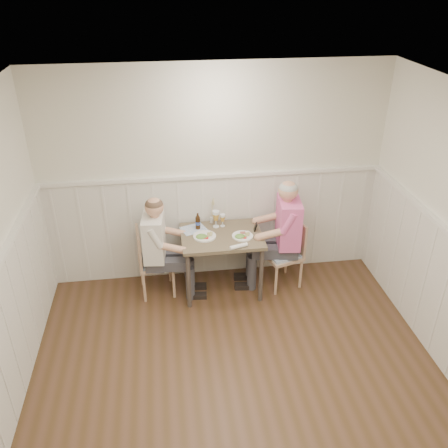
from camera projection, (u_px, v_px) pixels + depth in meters
name	position (u px, v px, depth m)	size (l,w,h in m)	color
ground_plane	(246.00, 412.00, 4.18)	(4.50, 4.50, 0.00)	#48311B
room_shell	(250.00, 270.00, 3.45)	(4.04, 4.54, 2.60)	silver
wainscot	(234.00, 302.00, 4.44)	(4.00, 4.49, 1.34)	silver
dining_table	(222.00, 242.00, 5.47)	(0.93, 0.70, 0.75)	brown
chair_right	(286.00, 251.00, 5.67)	(0.50, 0.50, 0.84)	#A77D5F
chair_left	(151.00, 259.00, 5.50)	(0.44, 0.44, 0.85)	#A77D5F
man_in_pink	(283.00, 242.00, 5.59)	(0.68, 0.47, 1.39)	#3F3F47
diner_cream	(159.00, 256.00, 5.41)	(0.62, 0.43, 1.29)	#3F3F47
plate_man	(242.00, 235.00, 5.37)	(0.24, 0.24, 0.06)	white
plate_diner	(204.00, 236.00, 5.36)	(0.26, 0.26, 0.07)	white
beer_glass_a	(223.00, 218.00, 5.54)	(0.06, 0.06, 0.16)	silver
beer_glass_b	(216.00, 216.00, 5.52)	(0.08, 0.08, 0.21)	silver
beer_bottle	(198.00, 222.00, 5.50)	(0.06, 0.06, 0.20)	black
rolled_napkin	(239.00, 246.00, 5.16)	(0.21, 0.10, 0.04)	white
grass_vase	(211.00, 211.00, 5.60)	(0.04, 0.04, 0.34)	silver
gingham_mat	(194.00, 229.00, 5.53)	(0.34, 0.30, 0.01)	#5F84B6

